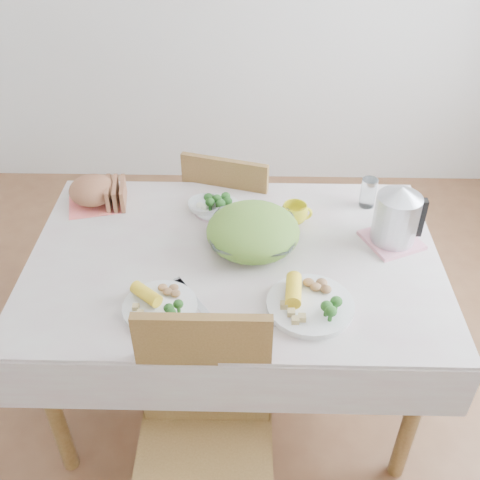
{
  "coord_description": "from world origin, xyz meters",
  "views": [
    {
      "loc": [
        0.06,
        -1.58,
        2.07
      ],
      "look_at": [
        0.02,
        0.02,
        0.82
      ],
      "focal_mm": 42.0,
      "sensor_mm": 36.0,
      "label": 1
    }
  ],
  "objects_px": {
    "electric_kettle": "(397,216)",
    "chair_near": "(203,472)",
    "yellow_mug": "(295,213)",
    "dining_table": "(235,329)",
    "chair_far": "(237,218)",
    "salad_bowl": "(253,236)",
    "dinner_plate_left": "(160,307)",
    "dinner_plate_right": "(310,306)"
  },
  "relations": [
    {
      "from": "electric_kettle",
      "to": "chair_near",
      "type": "bearing_deg",
      "value": -135.74
    },
    {
      "from": "chair_near",
      "to": "yellow_mug",
      "type": "distance_m",
      "value": 1.0
    },
    {
      "from": "chair_near",
      "to": "dining_table",
      "type": "bearing_deg",
      "value": 83.35
    },
    {
      "from": "dining_table",
      "to": "yellow_mug",
      "type": "bearing_deg",
      "value": 43.21
    },
    {
      "from": "dining_table",
      "to": "chair_far",
      "type": "height_order",
      "value": "chair_far"
    },
    {
      "from": "chair_far",
      "to": "yellow_mug",
      "type": "bearing_deg",
      "value": 134.37
    },
    {
      "from": "dining_table",
      "to": "salad_bowl",
      "type": "distance_m",
      "value": 0.44
    },
    {
      "from": "dining_table",
      "to": "chair_far",
      "type": "xyz_separation_m",
      "value": [
        -0.01,
        0.65,
        0.09
      ]
    },
    {
      "from": "dining_table",
      "to": "yellow_mug",
      "type": "xyz_separation_m",
      "value": [
        0.23,
        0.22,
        0.43
      ]
    },
    {
      "from": "salad_bowl",
      "to": "dinner_plate_left",
      "type": "height_order",
      "value": "salad_bowl"
    },
    {
      "from": "dinner_plate_left",
      "to": "yellow_mug",
      "type": "xyz_separation_m",
      "value": [
        0.46,
        0.5,
        0.03
      ]
    },
    {
      "from": "chair_far",
      "to": "yellow_mug",
      "type": "height_order",
      "value": "chair_far"
    },
    {
      "from": "dining_table",
      "to": "salad_bowl",
      "type": "relative_size",
      "value": 4.31
    },
    {
      "from": "chair_far",
      "to": "electric_kettle",
      "type": "distance_m",
      "value": 0.92
    },
    {
      "from": "salad_bowl",
      "to": "dinner_plate_right",
      "type": "bearing_deg",
      "value": -60.17
    },
    {
      "from": "chair_far",
      "to": "salad_bowl",
      "type": "xyz_separation_m",
      "value": [
        0.08,
        -0.58,
        0.34
      ]
    },
    {
      "from": "chair_near",
      "to": "electric_kettle",
      "type": "distance_m",
      "value": 1.1
    },
    {
      "from": "salad_bowl",
      "to": "yellow_mug",
      "type": "distance_m",
      "value": 0.22
    },
    {
      "from": "dinner_plate_right",
      "to": "yellow_mug",
      "type": "height_order",
      "value": "yellow_mug"
    },
    {
      "from": "dinner_plate_left",
      "to": "dining_table",
      "type": "bearing_deg",
      "value": 50.4
    },
    {
      "from": "chair_far",
      "to": "salad_bowl",
      "type": "distance_m",
      "value": 0.68
    },
    {
      "from": "dining_table",
      "to": "chair_near",
      "type": "height_order",
      "value": "chair_near"
    },
    {
      "from": "yellow_mug",
      "to": "dinner_plate_left",
      "type": "bearing_deg",
      "value": -132.93
    },
    {
      "from": "yellow_mug",
      "to": "electric_kettle",
      "type": "relative_size",
      "value": 0.44
    },
    {
      "from": "dining_table",
      "to": "dinner_plate_right",
      "type": "xyz_separation_m",
      "value": [
        0.26,
        -0.26,
        0.4
      ]
    },
    {
      "from": "dinner_plate_left",
      "to": "salad_bowl",
      "type": "bearing_deg",
      "value": 49.16
    },
    {
      "from": "salad_bowl",
      "to": "yellow_mug",
      "type": "xyz_separation_m",
      "value": [
        0.16,
        0.15,
        0.0
      ]
    },
    {
      "from": "dinner_plate_right",
      "to": "chair_far",
      "type": "bearing_deg",
      "value": 106.11
    },
    {
      "from": "dinner_plate_right",
      "to": "yellow_mug",
      "type": "relative_size",
      "value": 2.83
    },
    {
      "from": "dinner_plate_left",
      "to": "yellow_mug",
      "type": "bearing_deg",
      "value": 47.07
    },
    {
      "from": "chair_near",
      "to": "salad_bowl",
      "type": "distance_m",
      "value": 0.83
    },
    {
      "from": "dining_table",
      "to": "electric_kettle",
      "type": "relative_size",
      "value": 6.09
    },
    {
      "from": "dinner_plate_left",
      "to": "dinner_plate_right",
      "type": "xyz_separation_m",
      "value": [
        0.49,
        0.02,
        0.0
      ]
    },
    {
      "from": "salad_bowl",
      "to": "chair_far",
      "type": "bearing_deg",
      "value": 97.31
    },
    {
      "from": "chair_near",
      "to": "dinner_plate_left",
      "type": "bearing_deg",
      "value": 111.56
    },
    {
      "from": "salad_bowl",
      "to": "dining_table",
      "type": "bearing_deg",
      "value": -135.68
    },
    {
      "from": "dining_table",
      "to": "salad_bowl",
      "type": "xyz_separation_m",
      "value": [
        0.07,
        0.07,
        0.43
      ]
    },
    {
      "from": "chair_near",
      "to": "yellow_mug",
      "type": "height_order",
      "value": "chair_near"
    },
    {
      "from": "dining_table",
      "to": "chair_far",
      "type": "bearing_deg",
      "value": 90.71
    },
    {
      "from": "dining_table",
      "to": "chair_near",
      "type": "bearing_deg",
      "value": -96.4
    },
    {
      "from": "dining_table",
      "to": "dinner_plate_left",
      "type": "relative_size",
      "value": 5.68
    },
    {
      "from": "salad_bowl",
      "to": "yellow_mug",
      "type": "height_order",
      "value": "same"
    }
  ]
}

